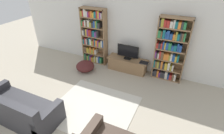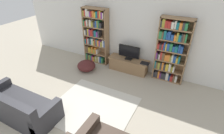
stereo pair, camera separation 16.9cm
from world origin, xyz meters
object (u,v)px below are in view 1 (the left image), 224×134
at_px(tv_stand, 127,64).
at_px(couch_left_sectional, 19,110).
at_px(television, 128,52).
at_px(laptop, 144,63).
at_px(beanbag_ottoman, 85,66).
at_px(bookshelf_right, 170,50).
at_px(bookshelf_left, 94,36).

distance_m(tv_stand, couch_left_sectional, 3.61).
height_order(television, laptop, television).
distance_m(tv_stand, television, 0.50).
distance_m(television, beanbag_ottoman, 1.59).
bearing_deg(bookshelf_right, laptop, -167.67).
bearing_deg(bookshelf_right, couch_left_sectional, -130.79).
bearing_deg(television, couch_left_sectional, -115.91).
height_order(bookshelf_left, television, bookshelf_left).
height_order(bookshelf_left, beanbag_ottoman, bookshelf_left).
height_order(couch_left_sectional, beanbag_ottoman, couch_left_sectional).
distance_m(bookshelf_left, beanbag_ottoman, 1.14).
bearing_deg(laptop, bookshelf_right, 12.33).
relative_size(laptop, couch_left_sectional, 0.14).
height_order(bookshelf_right, television, bookshelf_right).
relative_size(laptop, beanbag_ottoman, 0.44).
relative_size(bookshelf_left, tv_stand, 1.45).
bearing_deg(laptop, couch_left_sectional, -124.26).
bearing_deg(beanbag_ottoman, television, 26.06).
height_order(bookshelf_right, beanbag_ottoman, bookshelf_right).
height_order(tv_stand, laptop, laptop).
bearing_deg(bookshelf_left, couch_left_sectional, -93.21).
bearing_deg(couch_left_sectional, bookshelf_left, 86.79).
distance_m(bookshelf_right, laptop, 0.91).
bearing_deg(couch_left_sectional, television, 64.09).
distance_m(bookshelf_left, couch_left_sectional, 3.44).
relative_size(bookshelf_left, couch_left_sectional, 1.01).
xyz_separation_m(laptop, beanbag_ottoman, (-1.94, -0.61, -0.30)).
relative_size(bookshelf_left, television, 2.73).
distance_m(laptop, beanbag_ottoman, 2.06).
bearing_deg(bookshelf_right, tv_stand, -175.53).
relative_size(tv_stand, television, 1.88).
distance_m(couch_left_sectional, beanbag_ottoman, 2.60).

